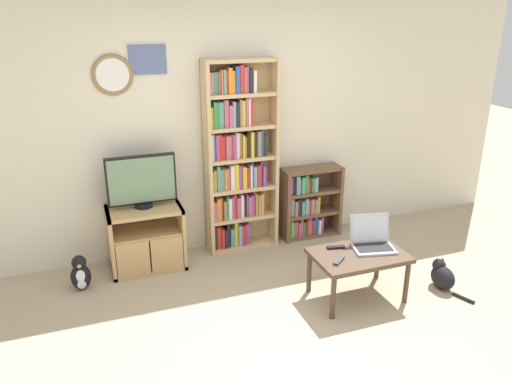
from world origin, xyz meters
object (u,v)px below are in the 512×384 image
tv_stand (147,238)px  remote_far_from_laptop (336,247)px  bookshelf_tall (237,159)px  bookshelf_short (306,203)px  laptop (372,240)px  cat (442,276)px  coffee_table (359,259)px  television (142,181)px  remote_near_laptop (339,261)px  penguin_figurine (81,274)px

tv_stand → remote_far_from_laptop: 1.85m
bookshelf_tall → bookshelf_short: 1.00m
laptop → cat: size_ratio=0.89×
coffee_table → remote_far_from_laptop: 0.22m
laptop → bookshelf_short: bearing=104.7°
laptop → remote_far_from_laptop: (-0.31, 0.08, -0.06)m
tv_stand → television: 0.58m
tv_stand → bookshelf_short: size_ratio=0.89×
bookshelf_tall → coffee_table: 1.61m
bookshelf_tall → bookshelf_short: (0.80, -0.01, -0.60)m
remote_far_from_laptop → cat: size_ratio=0.36×
coffee_table → laptop: 0.22m
remote_near_laptop → television: bearing=8.1°
coffee_table → bookshelf_tall: bearing=116.9°
tv_stand → bookshelf_tall: bearing=8.0°
remote_far_from_laptop → laptop: bearing=86.5°
bookshelf_tall → penguin_figurine: bookshelf_tall is taller
tv_stand → laptop: size_ratio=1.72×
remote_far_from_laptop → penguin_figurine: (-2.17, 0.82, -0.29)m
cat → remote_near_laptop: bearing=178.1°
television → penguin_figurine: size_ratio=1.93×
cat → laptop: bearing=163.8°
remote_near_laptop → remote_far_from_laptop: 0.25m
bookshelf_tall → laptop: size_ratio=4.79×
coffee_table → laptop: laptop is taller
remote_near_laptop → penguin_figurine: remote_near_laptop is taller
bookshelf_short → coffee_table: 1.33m
laptop → remote_near_laptop: (-0.41, -0.15, -0.06)m
bookshelf_tall → cat: bearing=-44.2°
bookshelf_short → remote_near_laptop: size_ratio=5.30×
laptop → remote_near_laptop: bearing=-147.5°
remote_far_from_laptop → penguin_figurine: bearing=-99.3°
laptop → remote_far_from_laptop: laptop is taller
bookshelf_short → coffee_table: (-0.13, -1.33, -0.01)m
penguin_figurine → tv_stand: bearing=18.5°
remote_near_laptop → penguin_figurine: 2.34m
remote_far_from_laptop → bookshelf_short: bearing=178.4°
coffee_table → laptop: size_ratio=1.94×
remote_far_from_laptop → remote_near_laptop: bearing=-11.5°
bookshelf_tall → remote_near_laptop: size_ratio=13.12×
coffee_table → television: bearing=143.4°
tv_stand → coffee_table: (1.67, -1.19, 0.06)m
bookshelf_short → remote_near_laptop: bearing=-104.6°
television → remote_near_laptop: (1.43, -1.31, -0.45)m
tv_stand → bookshelf_short: bearing=4.3°
tv_stand → cat: 2.83m
television → coffee_table: bearing=-36.6°
television → remote_far_from_laptop: bearing=-35.3°
laptop → remote_far_from_laptop: 0.33m
tv_stand → remote_near_laptop: size_ratio=4.71×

